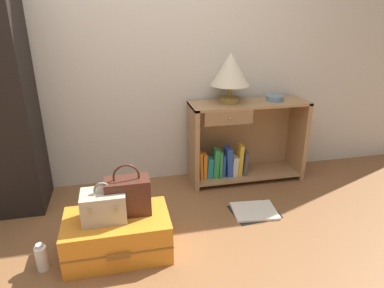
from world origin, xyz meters
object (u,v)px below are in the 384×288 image
at_px(suitcase_large, 118,235).
at_px(bottle, 42,258).
at_px(train_case, 104,206).
at_px(open_book_on_floor, 254,211).
at_px(bowl, 275,98).
at_px(handbag, 128,196).
at_px(table_lamp, 231,70).
at_px(bookshelf, 242,143).

height_order(suitcase_large, bottle, suitcase_large).
bearing_deg(train_case, open_book_on_floor, 13.06).
distance_m(train_case, open_book_on_floor, 1.23).
bearing_deg(suitcase_large, open_book_on_floor, 13.77).
xyz_separation_m(bowl, handbag, (-1.37, -0.82, -0.37)).
bearing_deg(table_lamp, handbag, -138.74).
distance_m(bowl, suitcase_large, 1.81).
distance_m(handbag, open_book_on_floor, 1.09).
distance_m(train_case, bottle, 0.50).
distance_m(bottle, open_book_on_floor, 1.58).
bearing_deg(suitcase_large, bookshelf, 36.53).
bearing_deg(handbag, bowl, 30.78).
bearing_deg(table_lamp, bowl, -1.86).
height_order(table_lamp, open_book_on_floor, table_lamp).
xyz_separation_m(suitcase_large, handbag, (0.09, 0.04, 0.27)).
bearing_deg(bookshelf, open_book_on_floor, -98.74).
xyz_separation_m(handbag, open_book_on_floor, (0.99, 0.22, -0.40)).
xyz_separation_m(bookshelf, train_case, (-1.24, -0.87, 0.01)).
bearing_deg(handbag, bookshelf, 37.35).
xyz_separation_m(bookshelf, bowl, (0.29, -0.01, 0.41)).
relative_size(train_case, handbag, 0.78).
bearing_deg(table_lamp, train_case, -141.62).
bearing_deg(open_book_on_floor, suitcase_large, -166.23).
height_order(bowl, suitcase_large, bowl).
bearing_deg(table_lamp, bookshelf, -2.21).
xyz_separation_m(bowl, bottle, (-1.93, -0.91, -0.69)).
bearing_deg(bottle, bowl, 25.32).
relative_size(bookshelf, suitcase_large, 1.56).
xyz_separation_m(suitcase_large, open_book_on_floor, (1.08, 0.26, -0.13)).
bearing_deg(handbag, table_lamp, 41.26).
distance_m(suitcase_large, bottle, 0.48).
height_order(bowl, open_book_on_floor, bowl).
xyz_separation_m(suitcase_large, train_case, (-0.07, -0.00, 0.24)).
relative_size(table_lamp, handbag, 1.24).
bearing_deg(bottle, open_book_on_floor, 11.67).
bearing_deg(open_book_on_floor, train_case, -166.94).
height_order(bookshelf, handbag, bookshelf).
distance_m(suitcase_large, train_case, 0.25).
distance_m(handbag, bottle, 0.65).
relative_size(bowl, open_book_on_floor, 0.41).
bearing_deg(bottle, suitcase_large, 6.75).
bearing_deg(open_book_on_floor, bowl, 57.19).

